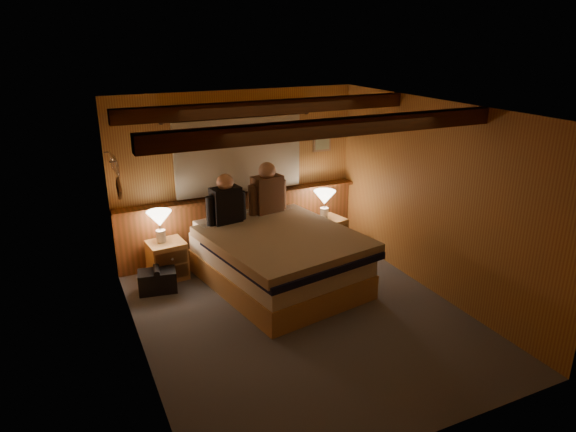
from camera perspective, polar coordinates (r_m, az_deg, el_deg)
floor at (r=6.10m, az=1.64°, el=-11.18°), size 4.20×4.20×0.00m
ceiling at (r=5.28m, az=1.89°, el=11.76°), size 4.20×4.20×0.00m
wall_back at (r=7.42m, az=-5.57°, el=4.54°), size 3.60×0.00×3.60m
wall_left at (r=5.08m, az=-16.73°, el=-3.49°), size 0.00×4.20×4.20m
wall_right at (r=6.55m, az=15.98°, el=1.79°), size 0.00×4.20×4.20m
wall_front at (r=3.99m, az=15.64°, el=-10.01°), size 3.60×0.00×3.60m
wainscot at (r=7.58m, az=-5.23°, el=-0.79°), size 3.60×0.23×0.94m
curtain_window at (r=7.28m, az=-5.46°, el=6.86°), size 2.18×0.09×1.11m
ceiling_beams at (r=5.43m, az=1.15°, el=11.02°), size 3.60×1.65×0.16m
coat_rail at (r=6.44m, az=-18.68°, el=5.55°), size 0.05×0.55×0.24m
framed_print at (r=7.86m, az=3.79°, el=8.07°), size 0.30×0.04×0.25m
bed at (r=6.66m, az=-1.04°, el=-4.66°), size 1.98×2.40×0.74m
nightstand_left at (r=7.08m, az=-13.25°, el=-4.78°), size 0.51×0.46×0.52m
nightstand_right at (r=7.75m, az=4.41°, el=-2.11°), size 0.55×0.51×0.52m
lamp_left at (r=6.91m, az=-14.09°, el=-0.50°), size 0.33×0.33×0.43m
lamp_right at (r=7.58m, az=4.09°, el=1.88°), size 0.33×0.33×0.42m
person_left at (r=6.84m, az=-6.91°, el=1.48°), size 0.57×0.28×0.70m
person_right at (r=7.20m, az=-2.31°, el=2.73°), size 0.61×0.31×0.75m
duffel_bag at (r=6.80m, az=-14.31°, el=-6.97°), size 0.51×0.35×0.34m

